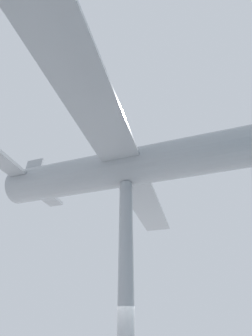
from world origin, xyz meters
TOP-DOWN VIEW (x-y plane):
  - support_pylon_central at (0.00, 0.00)m, footprint 0.62×0.62m
  - suspended_airplane at (-0.07, 0.20)m, footprint 18.19×14.74m

SIDE VIEW (x-z plane):
  - support_pylon_central at x=0.00m, z-range 0.00..7.66m
  - suspended_airplane at x=-0.07m, z-range 7.25..10.02m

